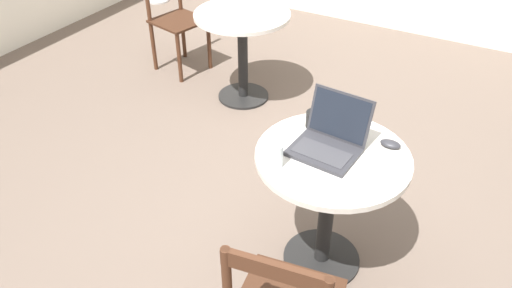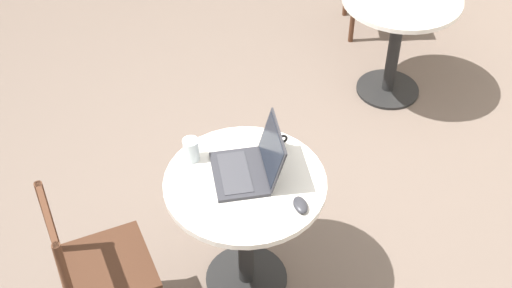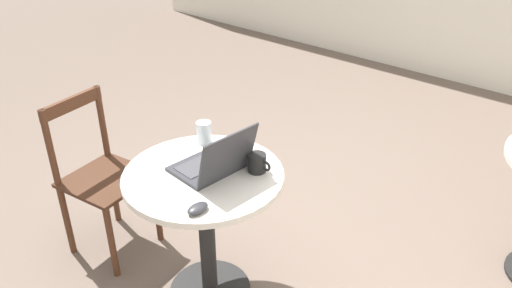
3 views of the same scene
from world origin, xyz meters
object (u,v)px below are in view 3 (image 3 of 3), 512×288
object	(u,v)px
mug	(257,163)
drinking_glass	(204,133)
mouse	(198,208)
laptop	(214,163)
chair_near_left	(101,178)
cafe_table_near	(205,206)

from	to	relation	value
mug	drinking_glass	world-z (taller)	drinking_glass
mouse	drinking_glass	world-z (taller)	drinking_glass
laptop	chair_near_left	bearing A→B (deg)	-168.74
cafe_table_near	drinking_glass	distance (m)	0.37
mug	drinking_glass	size ratio (longest dim) A/B	1.08
chair_near_left	drinking_glass	bearing A→B (deg)	31.56
mug	mouse	bearing A→B (deg)	-87.33
chair_near_left	mug	bearing A→B (deg)	17.80
cafe_table_near	mouse	world-z (taller)	mouse
cafe_table_near	mug	world-z (taller)	mug
cafe_table_near	drinking_glass	world-z (taller)	drinking_glass
laptop	mug	size ratio (longest dim) A/B	2.70
cafe_table_near	mouse	xyz separation A→B (m)	(0.19, -0.21, 0.20)
cafe_table_near	drinking_glass	xyz separation A→B (m)	(-0.20, 0.20, 0.24)
mug	cafe_table_near	bearing A→B (deg)	-134.77
mug	chair_near_left	bearing A→B (deg)	-162.20
mug	drinking_glass	xyz separation A→B (m)	(-0.38, 0.03, 0.01)
cafe_table_near	drinking_glass	size ratio (longest dim) A/B	6.50
chair_near_left	mouse	distance (m)	0.96
cafe_table_near	chair_near_left	size ratio (longest dim) A/B	0.81
chair_near_left	mug	xyz separation A→B (m)	(0.89, 0.29, 0.32)
cafe_table_near	laptop	xyz separation A→B (m)	(0.03, 0.04, 0.23)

